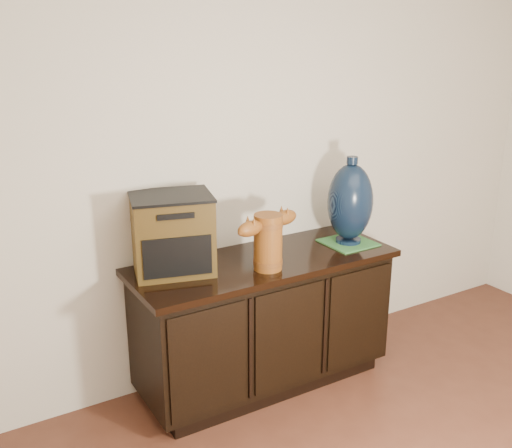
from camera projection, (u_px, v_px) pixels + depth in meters
sideboard at (264, 321)px, 3.33m from camera, size 1.46×0.56×0.75m
terracotta_vessel at (268, 239)px, 3.03m from camera, size 0.42×0.18×0.29m
tv_radio at (172, 234)px, 3.00m from camera, size 0.47×0.41×0.40m
green_mat at (348, 242)px, 3.45m from camera, size 0.27×0.27×0.01m
lamp_base at (350, 202)px, 3.37m from camera, size 0.26×0.26×0.50m
spray_can at (204, 243)px, 3.19m from camera, size 0.06×0.06×0.18m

